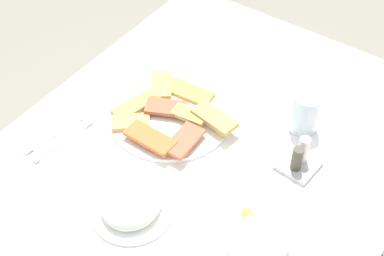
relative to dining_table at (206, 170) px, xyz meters
The scene contains 9 objects.
dining_table is the anchor object (origin of this frame).
pide_platter 0.18m from the dining_table, 105.88° to the right, with size 0.33×0.35×0.04m.
salad_plate_greens 0.32m from the dining_table, 54.77° to the left, with size 0.21×0.21×0.07m.
salad_plate_rice 0.27m from the dining_table, ahead, with size 0.19×0.19×0.07m.
drinking_glass 0.29m from the dining_table, 142.68° to the left, with size 0.07×0.07×0.11m, color silver.
paper_napkin 0.39m from the dining_table, 60.83° to the right, with size 0.14×0.14×0.00m, color white.
fork 0.40m from the dining_table, 62.10° to the right, with size 0.18×0.01×0.01m, color silver.
spoon 0.37m from the dining_table, 59.45° to the right, with size 0.19×0.01×0.01m, color silver.
condiment_caddy 0.25m from the dining_table, 111.28° to the left, with size 0.10×0.10×0.09m.
Camera 1 is at (0.80, 0.51, 1.84)m, focal length 53.21 mm.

